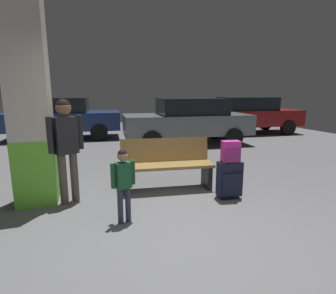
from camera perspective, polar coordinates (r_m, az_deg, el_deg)
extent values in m
cube|color=slate|center=(6.93, -8.18, -3.16)|extent=(18.00, 18.00, 0.10)
cube|color=#66C633|center=(4.62, -26.19, -4.61)|extent=(0.57, 0.57, 1.00)
cube|color=beige|center=(4.48, -27.99, 14.91)|extent=(0.56, 0.56, 2.11)
cube|color=#9E7A42|center=(4.68, -0.11, -3.97)|extent=(1.64, 0.62, 0.05)
cube|color=#9E7A42|center=(4.86, -0.66, -0.53)|extent=(1.60, 0.29, 0.42)
cube|color=black|center=(4.67, -8.88, -7.12)|extent=(0.12, 0.41, 0.41)
cube|color=black|center=(4.92, 8.20, -6.12)|extent=(0.12, 0.41, 0.41)
cube|color=#191E33|center=(4.46, 12.92, -6.59)|extent=(0.39, 0.22, 0.56)
cube|color=#191E33|center=(4.39, 13.56, -7.76)|extent=(0.34, 0.04, 0.36)
cube|color=#A5A5AA|center=(4.46, 12.61, -3.01)|extent=(0.14, 0.03, 0.02)
cylinder|color=black|center=(4.57, 10.44, -10.09)|extent=(0.02, 0.04, 0.04)
cylinder|color=black|center=(4.70, 14.04, -9.59)|extent=(0.02, 0.04, 0.04)
cube|color=#D833A5|center=(4.35, 13.19, -0.94)|extent=(0.30, 0.20, 0.34)
cube|color=#8E2B70|center=(4.27, 13.62, -1.87)|extent=(0.23, 0.07, 0.19)
cylinder|color=black|center=(4.32, 13.28, 1.11)|extent=(0.06, 0.03, 0.02)
cylinder|color=#33384C|center=(3.65, -8.50, -11.95)|extent=(0.07, 0.07, 0.48)
cylinder|color=#33384C|center=(3.61, -10.11, -12.29)|extent=(0.07, 0.07, 0.48)
cube|color=#1E5933|center=(3.49, -9.52, -5.95)|extent=(0.22, 0.17, 0.34)
cylinder|color=#1E5933|center=(3.54, -7.46, -5.34)|extent=(0.06, 0.06, 0.32)
cylinder|color=#1E5933|center=(3.43, -11.66, -6.03)|extent=(0.06, 0.06, 0.32)
sphere|color=#A87A5B|center=(3.42, -9.66, -1.83)|extent=(0.14, 0.14, 0.14)
sphere|color=black|center=(3.42, -9.67, -1.52)|extent=(0.12, 0.12, 0.12)
cylinder|color=red|center=(3.55, -11.23, -5.44)|extent=(0.06, 0.06, 0.10)
cylinder|color=red|center=(3.53, -11.28, -4.28)|extent=(0.01, 0.01, 0.06)
cylinder|color=brown|center=(4.47, -19.28, -6.02)|extent=(0.12, 0.12, 0.78)
cylinder|color=brown|center=(4.41, -21.41, -6.42)|extent=(0.12, 0.12, 0.78)
cube|color=#232326|center=(4.29, -20.96, 2.31)|extent=(0.37, 0.31, 0.55)
cylinder|color=#232326|center=(4.38, -18.23, 3.02)|extent=(0.09, 0.09, 0.53)
cylinder|color=#232326|center=(4.21, -23.84, 2.30)|extent=(0.09, 0.09, 0.53)
sphere|color=brown|center=(4.25, -21.35, 7.73)|extent=(0.22, 0.22, 0.22)
sphere|color=black|center=(4.25, -21.38, 8.14)|extent=(0.20, 0.20, 0.20)
cube|color=maroon|center=(11.83, 16.90, 6.04)|extent=(4.21, 1.99, 0.64)
cube|color=black|center=(11.72, 16.43, 8.86)|extent=(2.21, 1.69, 0.52)
cylinder|color=black|center=(13.22, 19.98, 4.75)|extent=(0.61, 0.24, 0.60)
cylinder|color=black|center=(11.93, 24.15, 3.78)|extent=(0.61, 0.24, 0.60)
cylinder|color=black|center=(12.01, 9.49, 4.67)|extent=(0.61, 0.24, 0.60)
cylinder|color=black|center=(10.56, 12.82, 3.63)|extent=(0.61, 0.24, 0.60)
cube|color=slate|center=(8.92, 3.97, 4.89)|extent=(4.22, 2.00, 0.64)
cube|color=black|center=(8.91, 4.96, 8.61)|extent=(2.21, 1.69, 0.52)
cylinder|color=black|center=(7.90, -3.42, 1.34)|extent=(0.61, 0.24, 0.60)
cylinder|color=black|center=(9.46, -5.05, 2.99)|extent=(0.61, 0.24, 0.60)
cylinder|color=black|center=(8.71, 13.70, 1.98)|extent=(0.61, 0.24, 0.60)
cylinder|color=black|center=(10.15, 9.67, 3.44)|extent=(0.61, 0.24, 0.60)
cube|color=navy|center=(10.71, -21.39, 5.23)|extent=(4.23, 2.05, 0.64)
cube|color=black|center=(10.69, -22.42, 8.27)|extent=(2.23, 1.72, 0.52)
cylinder|color=black|center=(11.42, -14.18, 4.13)|extent=(0.62, 0.25, 0.60)
cylinder|color=black|center=(9.83, -14.44, 2.99)|extent=(0.62, 0.25, 0.60)
cylinder|color=black|center=(11.79, -26.92, 3.46)|extent=(0.62, 0.25, 0.60)
cylinder|color=black|center=(10.27, -29.09, 2.25)|extent=(0.62, 0.25, 0.60)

